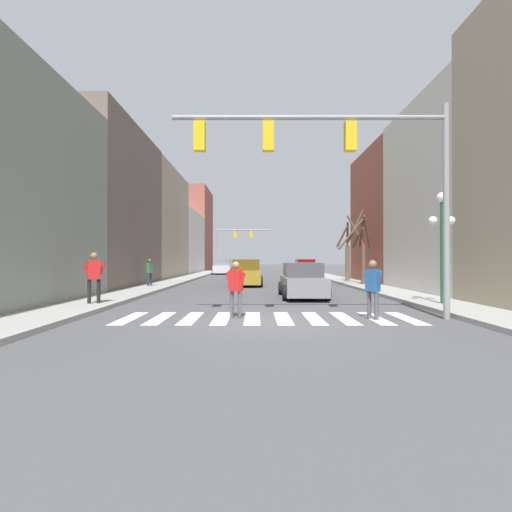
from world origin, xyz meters
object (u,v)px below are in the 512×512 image
object	(u,v)px
traffic_signal_far	(231,239)
street_tree_left_mid	(359,249)
car_parked_left_near	(245,273)
car_parked_right_mid	(222,267)
car_parked_left_far	(301,281)
pedestrian_waiting_at_curb	(148,270)
traffic_signal_near	(341,157)
street_tree_right_near	(347,252)
car_driving_away_lane	(304,269)
street_lamp_right_corner	(440,224)
pedestrian_on_left_sidewalk	(93,273)
pedestrian_on_right_sidewalk	(371,284)
pedestrian_near_right_corner	(234,285)
car_parked_left_mid	(241,270)

from	to	relation	value
traffic_signal_far	street_tree_left_mid	xyz separation A→B (m)	(9.59, -22.68, -1.70)
car_parked_left_near	car_parked_right_mid	world-z (taller)	car_parked_right_mid
car_parked_left_near	car_parked_left_far	distance (m)	8.53
street_tree_left_mid	pedestrian_waiting_at_curb	bearing A→B (deg)	-172.09
car_parked_left_near	car_parked_left_far	bearing A→B (deg)	18.68
traffic_signal_near	street_tree_right_near	bearing A→B (deg)	76.49
car_driving_away_lane	car_parked_left_near	bearing A→B (deg)	155.47
traffic_signal_far	street_lamp_right_corner	distance (m)	35.33
car_parked_right_mid	pedestrian_waiting_at_curb	distance (m)	22.58
pedestrian_on_left_sidewalk	pedestrian_on_right_sidewalk	size ratio (longest dim) A/B	1.07
street_tree_right_near	pedestrian_near_right_corner	bearing A→B (deg)	-112.80
car_parked_right_mid	pedestrian_on_right_sidewalk	xyz separation A→B (m)	(7.20, -34.72, 0.20)
pedestrian_near_right_corner	pedestrian_waiting_at_curb	size ratio (longest dim) A/B	1.04
car_parked_right_mid	street_tree_right_near	distance (m)	20.00
traffic_signal_near	street_tree_right_near	distance (m)	18.51
pedestrian_on_left_sidewalk	pedestrian_waiting_at_curb	distance (m)	9.48
traffic_signal_near	pedestrian_on_left_sidewalk	bearing A→B (deg)	161.23
traffic_signal_far	car_parked_right_mid	world-z (taller)	traffic_signal_far
pedestrian_near_right_corner	pedestrian_on_right_sidewalk	distance (m)	3.97
street_lamp_right_corner	car_parked_left_mid	distance (m)	23.61
car_parked_left_mid	car_parked_right_mid	xyz separation A→B (m)	(-2.62, 9.79, 0.04)
car_parked_left_far	pedestrian_waiting_at_curb	distance (m)	10.23
pedestrian_near_right_corner	traffic_signal_far	bearing A→B (deg)	126.59
pedestrian_near_right_corner	street_tree_left_mid	distance (m)	15.71
pedestrian_on_left_sidewalk	pedestrian_waiting_at_curb	xyz separation A→B (m)	(-0.54, 9.47, -0.13)
car_parked_left_far	car_parked_right_mid	distance (m)	28.82
traffic_signal_near	pedestrian_near_right_corner	world-z (taller)	traffic_signal_near
street_lamp_right_corner	pedestrian_on_left_sidewalk	bearing A→B (deg)	179.85
car_parked_left_mid	pedestrian_on_left_sidewalk	bearing A→B (deg)	-11.74
street_tree_left_mid	car_parked_left_mid	bearing A→B (deg)	126.28
pedestrian_on_right_sidewalk	car_parked_left_near	bearing A→B (deg)	168.13
pedestrian_on_right_sidewalk	car_parked_right_mid	bearing A→B (deg)	164.52
pedestrian_near_right_corner	street_tree_left_mid	xyz separation A→B (m)	(7.33, 13.81, 1.44)
car_parked_left_far	street_tree_right_near	bearing A→B (deg)	-22.49
street_lamp_right_corner	pedestrian_waiting_at_curb	world-z (taller)	street_lamp_right_corner
pedestrian_on_left_sidewalk	car_parked_left_far	bearing A→B (deg)	-2.00
car_driving_away_lane	pedestrian_on_left_sidewalk	size ratio (longest dim) A/B	2.57
car_parked_right_mid	pedestrian_on_right_sidewalk	size ratio (longest dim) A/B	2.64
traffic_signal_far	pedestrian_waiting_at_curb	world-z (taller)	traffic_signal_far
car_parked_right_mid	pedestrian_waiting_at_curb	bearing A→B (deg)	173.61
pedestrian_near_right_corner	pedestrian_on_left_sidewalk	bearing A→B (deg)	-172.81
traffic_signal_near	pedestrian_on_right_sidewalk	xyz separation A→B (m)	(0.87, 0.01, -3.66)
street_tree_left_mid	street_tree_right_near	xyz separation A→B (m)	(0.05, 3.74, -0.15)
car_parked_left_far	pedestrian_on_left_sidewalk	xyz separation A→B (m)	(-7.90, -3.70, 0.49)
traffic_signal_near	street_lamp_right_corner	world-z (taller)	traffic_signal_near
car_parked_left_far	street_tree_left_mid	distance (m)	9.05
car_parked_left_mid	pedestrian_waiting_at_curb	size ratio (longest dim) A/B	2.86
traffic_signal_far	pedestrian_waiting_at_curb	xyz separation A→B (m)	(-3.49, -24.50, -3.03)
traffic_signal_near	car_driving_away_lane	xyz separation A→B (m)	(2.12, 26.10, -3.86)
street_lamp_right_corner	pedestrian_waiting_at_curb	bearing A→B (deg)	143.85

